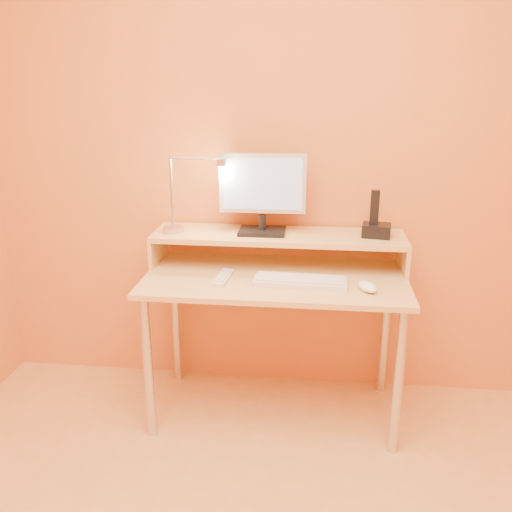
# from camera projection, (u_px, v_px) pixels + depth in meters

# --- Properties ---
(wall_back) EXTENTS (3.00, 0.04, 2.50)m
(wall_back) POSITION_uv_depth(u_px,v_px,m) (282.00, 151.00, 2.64)
(wall_back) COLOR #C8853A
(wall_back) RESTS_ON floor
(desk_leg_fl) EXTENTS (0.04, 0.04, 0.69)m
(desk_leg_fl) POSITION_uv_depth(u_px,v_px,m) (148.00, 368.00, 2.45)
(desk_leg_fl) COLOR silver
(desk_leg_fl) RESTS_ON floor
(desk_leg_fr) EXTENTS (0.04, 0.04, 0.69)m
(desk_leg_fr) POSITION_uv_depth(u_px,v_px,m) (398.00, 383.00, 2.33)
(desk_leg_fr) COLOR silver
(desk_leg_fr) RESTS_ON floor
(desk_leg_bl) EXTENTS (0.04, 0.04, 0.69)m
(desk_leg_bl) POSITION_uv_depth(u_px,v_px,m) (176.00, 321.00, 2.92)
(desk_leg_bl) COLOR silver
(desk_leg_bl) RESTS_ON floor
(desk_leg_br) EXTENTS (0.04, 0.04, 0.69)m
(desk_leg_br) POSITION_uv_depth(u_px,v_px,m) (385.00, 331.00, 2.80)
(desk_leg_br) COLOR silver
(desk_leg_br) RESTS_ON floor
(desk_lower) EXTENTS (1.20, 0.60, 0.02)m
(desk_lower) POSITION_uv_depth(u_px,v_px,m) (275.00, 278.00, 2.51)
(desk_lower) COLOR #E1BB72
(desk_lower) RESTS_ON floor
(shelf_riser_left) EXTENTS (0.02, 0.30, 0.14)m
(shelf_riser_left) POSITION_uv_depth(u_px,v_px,m) (159.00, 248.00, 2.69)
(shelf_riser_left) COLOR #E1BB72
(shelf_riser_left) RESTS_ON desk_lower
(shelf_riser_right) EXTENTS (0.02, 0.30, 0.14)m
(shelf_riser_right) POSITION_uv_depth(u_px,v_px,m) (403.00, 256.00, 2.56)
(shelf_riser_right) COLOR #E1BB72
(shelf_riser_right) RESTS_ON desk_lower
(desk_shelf) EXTENTS (1.20, 0.30, 0.02)m
(desk_shelf) POSITION_uv_depth(u_px,v_px,m) (278.00, 236.00, 2.60)
(desk_shelf) COLOR #E1BB72
(desk_shelf) RESTS_ON desk_lower
(monitor_foot) EXTENTS (0.22, 0.16, 0.02)m
(monitor_foot) POSITION_uv_depth(u_px,v_px,m) (262.00, 231.00, 2.60)
(monitor_foot) COLOR black
(monitor_foot) RESTS_ON desk_shelf
(monitor_neck) EXTENTS (0.04, 0.04, 0.07)m
(monitor_neck) POSITION_uv_depth(u_px,v_px,m) (262.00, 222.00, 2.59)
(monitor_neck) COLOR black
(monitor_neck) RESTS_ON monitor_foot
(monitor_panel) EXTENTS (0.41, 0.05, 0.28)m
(monitor_panel) POSITION_uv_depth(u_px,v_px,m) (263.00, 183.00, 2.54)
(monitor_panel) COLOR silver
(monitor_panel) RESTS_ON monitor_neck
(monitor_back) EXTENTS (0.37, 0.02, 0.23)m
(monitor_back) POSITION_uv_depth(u_px,v_px,m) (263.00, 182.00, 2.56)
(monitor_back) COLOR black
(monitor_back) RESTS_ON monitor_panel
(monitor_screen) EXTENTS (0.37, 0.01, 0.24)m
(monitor_screen) POSITION_uv_depth(u_px,v_px,m) (262.00, 184.00, 2.52)
(monitor_screen) COLOR #98AFD5
(monitor_screen) RESTS_ON monitor_panel
(lamp_base) EXTENTS (0.10, 0.10, 0.02)m
(lamp_base) POSITION_uv_depth(u_px,v_px,m) (174.00, 230.00, 2.62)
(lamp_base) COLOR silver
(lamp_base) RESTS_ON desk_shelf
(lamp_post) EXTENTS (0.01, 0.01, 0.33)m
(lamp_post) POSITION_uv_depth(u_px,v_px,m) (172.00, 193.00, 2.56)
(lamp_post) COLOR silver
(lamp_post) RESTS_ON lamp_base
(lamp_arm) EXTENTS (0.24, 0.01, 0.01)m
(lamp_arm) POSITION_uv_depth(u_px,v_px,m) (196.00, 158.00, 2.50)
(lamp_arm) COLOR silver
(lamp_arm) RESTS_ON lamp_post
(lamp_head) EXTENTS (0.04, 0.04, 0.03)m
(lamp_head) POSITION_uv_depth(u_px,v_px,m) (221.00, 162.00, 2.49)
(lamp_head) COLOR silver
(lamp_head) RESTS_ON lamp_arm
(lamp_bulb) EXTENTS (0.03, 0.03, 0.00)m
(lamp_bulb) POSITION_uv_depth(u_px,v_px,m) (221.00, 166.00, 2.49)
(lamp_bulb) COLOR #FFEAC6
(lamp_bulb) RESTS_ON lamp_head
(phone_dock) EXTENTS (0.14, 0.12, 0.06)m
(phone_dock) POSITION_uv_depth(u_px,v_px,m) (376.00, 230.00, 2.54)
(phone_dock) COLOR black
(phone_dock) RESTS_ON desk_shelf
(phone_handset) EXTENTS (0.04, 0.03, 0.16)m
(phone_handset) POSITION_uv_depth(u_px,v_px,m) (375.00, 207.00, 2.50)
(phone_handset) COLOR black
(phone_handset) RESTS_ON phone_dock
(phone_led) EXTENTS (0.01, 0.00, 0.04)m
(phone_led) POSITION_uv_depth(u_px,v_px,m) (387.00, 234.00, 2.48)
(phone_led) COLOR #154CFA
(phone_led) RESTS_ON phone_dock
(keyboard) EXTENTS (0.42, 0.15, 0.02)m
(keyboard) POSITION_uv_depth(u_px,v_px,m) (300.00, 282.00, 2.40)
(keyboard) COLOR silver
(keyboard) RESTS_ON desk_lower
(mouse) EXTENTS (0.11, 0.13, 0.04)m
(mouse) POSITION_uv_depth(u_px,v_px,m) (367.00, 286.00, 2.33)
(mouse) COLOR white
(mouse) RESTS_ON desk_lower
(remote_control) EXTENTS (0.07, 0.20, 0.02)m
(remote_control) POSITION_uv_depth(u_px,v_px,m) (223.00, 278.00, 2.46)
(remote_control) COLOR silver
(remote_control) RESTS_ON desk_lower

